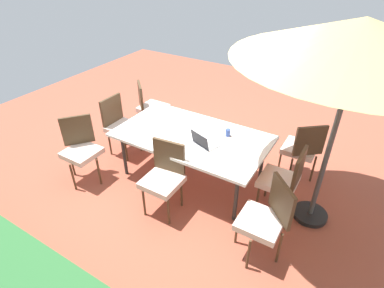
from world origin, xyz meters
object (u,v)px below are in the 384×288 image
(chair_east, at_px, (120,123))
(chair_west, at_px, (284,178))
(chair_northeast, at_px, (81,147))
(cup, at_px, (228,133))
(chair_southeast, at_px, (150,105))
(dining_table, at_px, (192,138))
(chair_north, at_px, (164,175))
(chair_southwest, at_px, (302,147))
(chair_northwest, at_px, (266,217))
(patio_umbrella, at_px, (361,40))
(laptop, at_px, (204,142))

(chair_east, height_order, chair_west, same)
(chair_northeast, relative_size, cup, 9.37)
(chair_west, distance_m, chair_northeast, 2.86)
(chair_southeast, relative_size, chair_west, 1.00)
(dining_table, xyz_separation_m, chair_north, (-0.03, 0.74, -0.16))
(chair_southeast, xyz_separation_m, cup, (-1.80, 0.52, 0.26))
(chair_southwest, bearing_deg, chair_southeast, -38.60)
(chair_southeast, height_order, chair_northwest, same)
(chair_southeast, bearing_deg, cup, -151.98)
(patio_umbrella, relative_size, chair_east, 2.53)
(chair_west, relative_size, chair_northwest, 1.00)
(chair_southeast, bearing_deg, dining_table, -165.14)
(chair_west, bearing_deg, chair_northeast, -73.42)
(patio_umbrella, xyz_separation_m, chair_southeast, (3.12, -0.66, -1.72))
(chair_north, xyz_separation_m, chair_northwest, (-1.36, 0.01, 0.00))
(chair_west, distance_m, chair_north, 1.51)
(laptop, bearing_deg, chair_east, 14.86)
(chair_northeast, bearing_deg, chair_east, 37.94)
(chair_west, height_order, cup, chair_west)
(chair_east, relative_size, chair_southwest, 1.00)
(chair_north, bearing_deg, chair_west, 22.75)
(chair_southeast, bearing_deg, patio_umbrella, -147.72)
(chair_northeast, distance_m, chair_northwest, 2.77)
(patio_umbrella, distance_m, laptop, 2.10)
(chair_southeast, height_order, chair_west, same)
(chair_southeast, bearing_deg, laptop, -165.05)
(chair_west, height_order, chair_southwest, same)
(chair_west, relative_size, laptop, 2.55)
(chair_northeast, bearing_deg, chair_southwest, -20.46)
(chair_southeast, relative_size, chair_northeast, 1.00)
(dining_table, bearing_deg, chair_southwest, -149.06)
(cup, bearing_deg, chair_north, 67.46)
(chair_east, relative_size, chair_north, 1.00)
(chair_east, distance_m, chair_southwest, 2.86)
(patio_umbrella, bearing_deg, chair_southwest, -61.79)
(laptop, height_order, cup, laptop)
(chair_southwest, bearing_deg, chair_northwest, 51.00)
(chair_north, bearing_deg, chair_southeast, 126.72)
(chair_northeast, bearing_deg, chair_northwest, -49.72)
(dining_table, relative_size, chair_southeast, 2.18)
(patio_umbrella, height_order, cup, patio_umbrella)
(chair_west, xyz_separation_m, cup, (0.91, -0.25, 0.26))
(cup, bearing_deg, patio_umbrella, 174.16)
(chair_west, height_order, laptop, chair_west)
(chair_northeast, distance_m, laptop, 1.81)
(chair_north, distance_m, chair_northwest, 1.36)
(patio_umbrella, distance_m, chair_northeast, 3.70)
(chair_west, bearing_deg, cup, -105.54)
(dining_table, relative_size, patio_umbrella, 0.86)
(chair_southeast, height_order, cup, chair_southeast)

